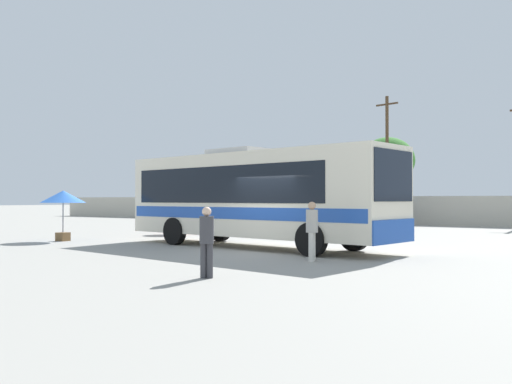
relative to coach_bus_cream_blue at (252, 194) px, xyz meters
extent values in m
plane|color=gray|center=(1.53, 8.64, -1.94)|extent=(300.00, 300.00, 0.00)
cube|color=#B2AD9E|center=(1.53, 20.76, -0.94)|extent=(80.00, 0.30, 1.98)
cube|color=silver|center=(0.12, -0.02, -0.02)|extent=(11.30, 3.97, 2.95)
cube|color=black|center=(-0.43, 0.06, 0.33)|extent=(9.33, 3.74, 1.30)
cube|color=#2351B2|center=(0.12, -0.02, -0.67)|extent=(11.09, 3.97, 0.41)
cube|color=#19212D|center=(5.62, -0.74, 0.51)|extent=(0.34, 2.28, 1.53)
cube|color=#2351B2|center=(5.63, -0.74, -1.14)|extent=(0.39, 2.49, 0.71)
cube|color=#B2B2B2|center=(-0.70, 0.09, 1.57)|extent=(2.36, 1.68, 0.24)
cylinder|color=black|center=(3.68, 0.75, -1.42)|extent=(1.07, 0.43, 1.04)
cylinder|color=black|center=(3.36, -1.68, -1.42)|extent=(1.07, 0.43, 1.04)
cylinder|color=black|center=(-2.73, 1.59, -1.42)|extent=(1.07, 0.43, 1.04)
cylinder|color=black|center=(-3.05, -0.83, -1.42)|extent=(1.07, 0.43, 1.04)
cylinder|color=silver|center=(3.98, -2.71, -1.53)|extent=(0.15, 0.15, 0.81)
cylinder|color=silver|center=(4.01, -2.86, -1.53)|extent=(0.15, 0.15, 0.81)
cylinder|color=#B7B2A8|center=(3.99, -2.79, -0.80)|extent=(0.40, 0.40, 0.64)
sphere|color=tan|center=(3.99, -2.79, -0.37)|extent=(0.22, 0.22, 0.22)
cylinder|color=#38383D|center=(3.69, -6.92, -1.55)|extent=(0.14, 0.14, 0.76)
cylinder|color=#38383D|center=(3.56, -6.98, -1.55)|extent=(0.14, 0.14, 0.76)
cylinder|color=#38383D|center=(3.63, -6.95, -0.87)|extent=(0.42, 0.42, 0.60)
sphere|color=beige|center=(3.63, -6.95, -0.46)|extent=(0.21, 0.21, 0.21)
cylinder|color=gray|center=(-8.23, -2.08, -0.90)|extent=(0.05, 0.05, 2.07)
cone|color=blue|center=(-8.23, -2.08, -0.07)|extent=(1.86, 1.86, 0.51)
cube|color=brown|center=(-8.23, -2.08, -1.76)|extent=(0.49, 0.49, 0.36)
cylinder|color=gray|center=(-7.21, 4.44, -0.90)|extent=(0.05, 0.05, 2.07)
cone|color=red|center=(-7.21, 4.44, -0.07)|extent=(1.89, 1.89, 0.52)
cube|color=brown|center=(-7.21, 4.44, -1.76)|extent=(0.49, 0.49, 0.36)
cube|color=navy|center=(-8.17, 16.50, -1.28)|extent=(4.40, 2.09, 0.67)
cube|color=black|center=(-7.96, 16.51, -0.67)|extent=(2.46, 1.82, 0.55)
cylinder|color=black|center=(-9.43, 15.52, -1.62)|extent=(0.65, 0.26, 0.64)
cylinder|color=black|center=(-9.56, 17.28, -1.62)|extent=(0.65, 0.26, 0.64)
cylinder|color=black|center=(-6.78, 15.71, -1.62)|extent=(0.65, 0.26, 0.64)
cylinder|color=black|center=(-6.91, 17.47, -1.62)|extent=(0.65, 0.26, 0.64)
cube|color=black|center=(-2.35, 17.53, -1.30)|extent=(4.33, 1.93, 0.63)
cube|color=black|center=(-2.57, 17.53, -0.72)|extent=(2.40, 1.73, 0.52)
cylinder|color=black|center=(-1.06, 18.46, -1.62)|extent=(0.65, 0.24, 0.64)
cylinder|color=black|center=(-1.00, 16.69, -1.62)|extent=(0.65, 0.24, 0.64)
cylinder|color=black|center=(-3.71, 18.37, -1.62)|extent=(0.65, 0.24, 0.64)
cylinder|color=black|center=(-3.65, 16.61, -1.62)|extent=(0.65, 0.24, 0.64)
cylinder|color=#4C3823|center=(-3.41, 22.45, 2.79)|extent=(0.24, 0.24, 9.45)
cube|color=#473321|center=(-3.41, 22.45, 6.91)|extent=(1.79, 0.43, 0.12)
cylinder|color=brown|center=(-15.82, 23.61, -0.69)|extent=(0.32, 0.32, 2.49)
ellipsoid|color=#2D6628|center=(-15.82, 23.61, 1.93)|extent=(3.94, 3.94, 3.35)
cylinder|color=brown|center=(-5.02, 26.69, -0.23)|extent=(0.32, 0.32, 3.42)
ellipsoid|color=#38752D|center=(-5.02, 26.69, 3.05)|extent=(4.48, 4.48, 3.81)
camera|label=1|loc=(11.30, -16.20, -0.20)|focal=37.99mm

